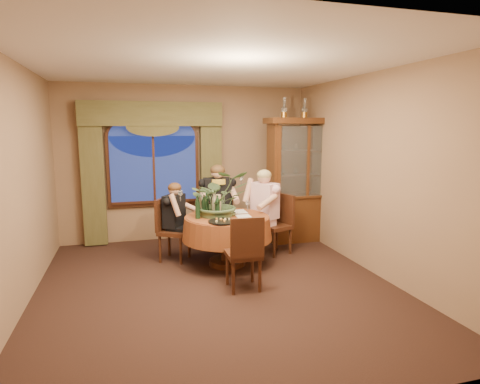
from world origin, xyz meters
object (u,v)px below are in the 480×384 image
object	(u,v)px
chair_back_right	(222,221)
wine_bottle_2	(217,207)
person_back	(174,221)
olive_bowl	(230,214)
oil_lamp_left	(284,108)
wine_bottle_3	(201,205)
dining_table	(227,240)
person_pink	(265,211)
chair_back	(174,230)
chair_right	(276,225)
oil_lamp_center	(305,108)
oil_lamp_right	(324,108)
stoneware_vase	(217,205)
china_cabinet	(303,180)
centerpiece_plant	(219,177)
person_scarf	(218,207)
wine_bottle_4	(198,207)
wine_bottle_1	(204,206)
wine_bottle_5	(214,205)
chair_front_left	(243,252)
wine_bottle_0	(207,204)

from	to	relation	value
chair_back_right	wine_bottle_2	world-z (taller)	wine_bottle_2
person_back	olive_bowl	bearing A→B (deg)	90.45
oil_lamp_left	wine_bottle_3	size ratio (longest dim) A/B	1.03
dining_table	person_pink	bearing A→B (deg)	28.94
chair_back	chair_right	bearing A→B (deg)	116.30
oil_lamp_center	person_pink	xyz separation A→B (m)	(-0.92, -0.56, -1.69)
oil_lamp_right	chair_back	world-z (taller)	oil_lamp_right
dining_table	person_back	bearing A→B (deg)	145.48
chair_back_right	wine_bottle_3	distance (m)	0.96
oil_lamp_center	chair_back	size ratio (longest dim) A/B	0.35
chair_back_right	stoneware_vase	bearing A→B (deg)	79.57
china_cabinet	centerpiece_plant	size ratio (longest dim) A/B	2.28
person_scarf	wine_bottle_2	xyz separation A→B (m)	(-0.22, -0.96, 0.20)
oil_lamp_left	chair_back_right	size ratio (longest dim) A/B	0.35
centerpiece_plant	oil_lamp_left	bearing A→B (deg)	32.56
oil_lamp_center	wine_bottle_2	bearing A→B (deg)	-149.99
wine_bottle_4	chair_right	bearing A→B (deg)	15.41
chair_back	wine_bottle_3	bearing A→B (deg)	80.95
person_back	stoneware_vase	bearing A→B (deg)	90.93
oil_lamp_center	centerpiece_plant	bearing A→B (deg)	-153.50
oil_lamp_left	china_cabinet	bearing A→B (deg)	0.00
wine_bottle_1	wine_bottle_5	size ratio (longest dim) A/B	1.00
china_cabinet	wine_bottle_1	bearing A→B (deg)	-154.52
china_cabinet	oil_lamp_left	world-z (taller)	oil_lamp_left
chair_front_left	person_back	bearing A→B (deg)	117.39
oil_lamp_center	olive_bowl	world-z (taller)	oil_lamp_center
centerpiece_plant	wine_bottle_1	size ratio (longest dim) A/B	2.94
chair_back	person_scarf	bearing A→B (deg)	149.59
oil_lamp_left	person_pink	xyz separation A→B (m)	(-0.54, -0.56, -1.69)
wine_bottle_5	person_pink	bearing A→B (deg)	20.20
oil_lamp_left	person_back	xyz separation A→B (m)	(-1.99, -0.47, -1.78)
oil_lamp_right	person_scarf	bearing A→B (deg)	-177.35
olive_bowl	wine_bottle_3	bearing A→B (deg)	160.36
wine_bottle_2	wine_bottle_4	xyz separation A→B (m)	(-0.28, 0.03, 0.00)
oil_lamp_right	wine_bottle_1	xyz separation A→B (m)	(-2.38, -0.95, -1.47)
centerpiece_plant	wine_bottle_4	world-z (taller)	centerpiece_plant
oil_lamp_center	oil_lamp_right	distance (m)	0.38
person_back	person_scarf	world-z (taller)	person_scarf
wine_bottle_4	china_cabinet	bearing A→B (deg)	25.79
wine_bottle_4	person_pink	bearing A→B (deg)	21.16
china_cabinet	stoneware_vase	world-z (taller)	china_cabinet
dining_table	wine_bottle_1	world-z (taller)	wine_bottle_1
oil_lamp_right	person_back	distance (m)	3.32
china_cabinet	wine_bottle_4	world-z (taller)	china_cabinet
oil_lamp_right	person_pink	world-z (taller)	oil_lamp_right
oil_lamp_center	olive_bowl	distance (m)	2.48
chair_right	chair_back	bearing A→B (deg)	66.67
chair_front_left	wine_bottle_0	bearing A→B (deg)	103.58
chair_right	chair_front_left	bearing A→B (deg)	124.28
oil_lamp_left	person_scarf	xyz separation A→B (m)	(-1.22, -0.09, -1.66)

